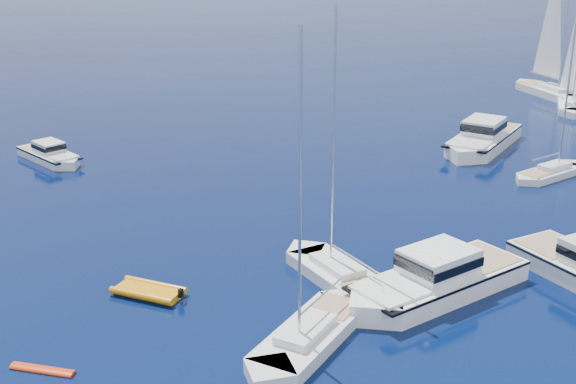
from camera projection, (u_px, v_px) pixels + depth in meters
The scene contains 10 objects.
motor_cruiser_centre at pixel (433, 295), 41.11m from camera, with size 3.76×12.28×3.22m, color white, non-canonical shape.
motor_cruiser_distant at pixel (481, 148), 67.08m from camera, with size 3.80×12.41×3.26m, color silver, non-canonical shape.
motor_cruiser_horizon at pixel (51, 161), 63.56m from camera, with size 2.43×7.93×2.08m, color silver, non-canonical shape.
sailboat_fore at pixel (310, 342), 36.53m from camera, with size 2.73×10.50×15.44m, color silver, non-canonical shape.
sailboat_mid_r at pixel (341, 282), 42.52m from camera, with size 2.71×10.43×15.34m, color white, non-canonical shape.
sailboat_centre at pixel (551, 176), 59.87m from camera, with size 2.16×8.32×12.23m, color silver, non-canonical shape.
sailboat_sails_r at pixel (550, 96), 86.71m from camera, with size 3.22×12.39×18.21m, color silver, non-canonical shape.
sailboat_sails_far at pixel (571, 109), 80.88m from camera, with size 2.65×10.21×15.01m, color white, non-canonical shape.
tender_yellow at pixel (149, 295), 41.07m from camera, with size 2.14×3.95×0.95m, color orange, non-canonical shape.
kayak_orange at pixel (43, 371), 34.22m from camera, with size 0.56×3.00×0.30m, color red, non-canonical shape.
Camera 1 is at (-10.51, -21.04, 18.88)m, focal length 48.49 mm.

